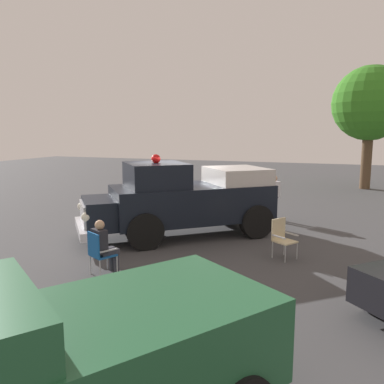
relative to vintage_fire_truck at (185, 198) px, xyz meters
The scene contains 9 objects.
ground_plane 1.36m from the vintage_fire_truck, 126.93° to the left, with size 60.00×60.00×0.00m, color #424244.
vintage_fire_truck is the anchor object (origin of this frame).
parked_pickup 8.57m from the vintage_fire_truck, 76.94° to the right, with size 4.20×4.98×1.90m.
lawn_chair_near_truck 3.97m from the vintage_fire_truck, 98.44° to the right, with size 0.66×0.66×1.02m.
lawn_chair_by_car 3.39m from the vintage_fire_truck, 19.37° to the right, with size 0.68×0.68×1.02m.
spectator_seated 3.84m from the vintage_fire_truck, 97.77° to the right, with size 0.57×0.64×1.29m.
spectator_standing 3.91m from the vintage_fire_truck, 54.58° to the left, with size 0.43×0.61×1.68m.
oak_tree_left 14.79m from the vintage_fire_truck, 65.65° to the left, with size 4.13×4.13×6.87m.
traffic_cone 5.52m from the vintage_fire_truck, 102.90° to the left, with size 0.40×0.40×0.64m.
Camera 1 is at (4.79, -11.62, 3.27)m, focal length 36.40 mm.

